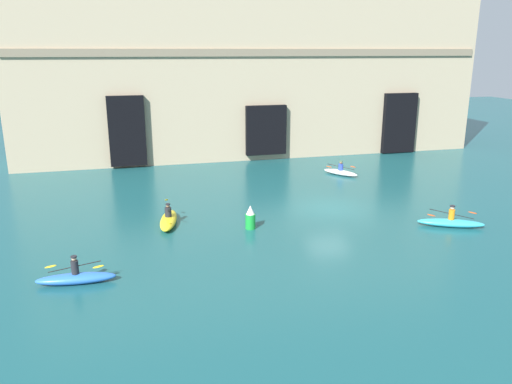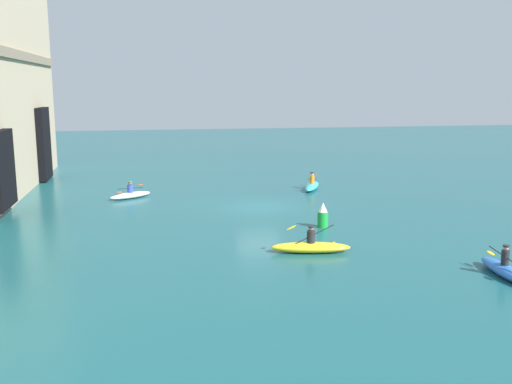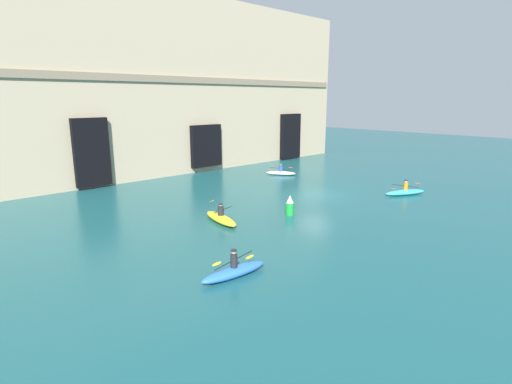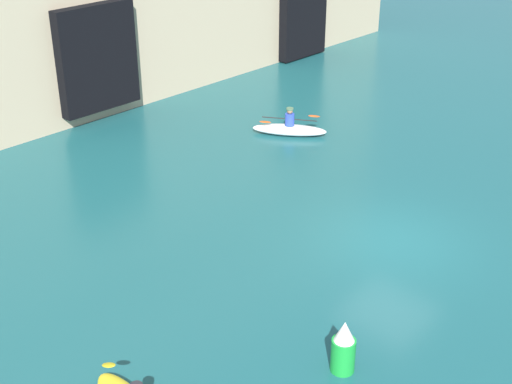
# 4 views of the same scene
# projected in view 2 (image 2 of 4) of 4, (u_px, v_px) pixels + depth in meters

# --- Properties ---
(ground_plane) EXTENTS (120.00, 120.00, 0.00)m
(ground_plane) POSITION_uv_depth(u_px,v_px,m) (259.00, 207.00, 32.82)
(ground_plane) COLOR #195156
(kayak_blue) EXTENTS (3.13, 0.91, 1.17)m
(kayak_blue) POSITION_uv_depth(u_px,v_px,m) (504.00, 269.00, 20.86)
(kayak_blue) COLOR blue
(kayak_blue) RESTS_ON ground
(kayak_yellow) EXTENTS (1.43, 3.40, 1.21)m
(kayak_yellow) POSITION_uv_depth(u_px,v_px,m) (311.00, 247.00, 23.80)
(kayak_yellow) COLOR yellow
(kayak_yellow) RESTS_ON ground
(kayak_white) EXTENTS (2.25, 2.81, 1.06)m
(kayak_white) POSITION_uv_depth(u_px,v_px,m) (131.00, 195.00, 35.30)
(kayak_white) COLOR white
(kayak_white) RESTS_ON ground
(kayak_cyan) EXTENTS (3.37, 2.11, 1.16)m
(kayak_cyan) POSITION_uv_depth(u_px,v_px,m) (312.00, 186.00, 38.33)
(kayak_cyan) COLOR #33B2C6
(kayak_cyan) RESTS_ON ground
(marker_buoy) EXTENTS (0.52, 0.52, 1.25)m
(marker_buoy) POSITION_uv_depth(u_px,v_px,m) (323.00, 216.00, 27.96)
(marker_buoy) COLOR green
(marker_buoy) RESTS_ON ground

